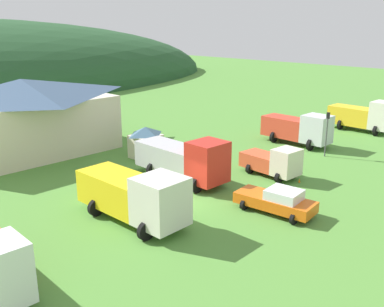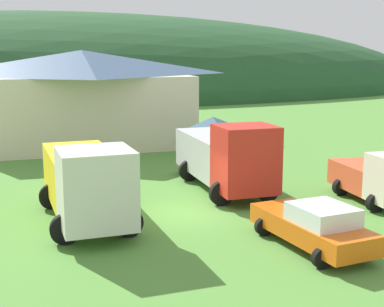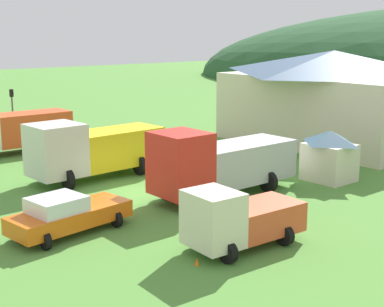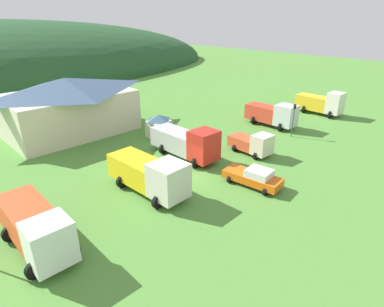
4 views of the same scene
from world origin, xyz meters
TOP-DOWN VIEW (x-y plane):
  - ground_plane at (0.00, 0.00)m, footprint 200.00×200.00m
  - depot_building at (-1.94, 19.05)m, footprint 15.68×10.73m
  - play_shed_cream at (4.77, 9.79)m, footprint 2.67×2.37m
  - flatbed_truck_yellow at (-4.11, -0.09)m, footprint 3.55×7.91m
  - crane_truck_red at (3.01, 2.98)m, footprint 3.38×8.09m
  - light_truck_cream at (8.66, -1.24)m, footprint 2.67×4.92m
  - tow_truck_silver at (18.21, 2.42)m, footprint 3.05×6.98m
  - heavy_rig_striped at (28.25, 0.45)m, footprint 3.18×6.71m
  - service_pickup_orange at (3.00, -5.40)m, footprint 2.76×5.29m
  - traffic_light_east at (16.45, -1.44)m, footprint 0.20×0.32m
  - traffic_cone_near_pickup at (8.90, -3.46)m, footprint 0.36×0.36m
  - traffic_cone_mid_row at (-4.64, 2.49)m, footprint 0.36×0.36m

SIDE VIEW (x-z plane):
  - ground_plane at x=0.00m, z-range 0.00..0.00m
  - traffic_cone_near_pickup at x=8.90m, z-range -0.29..0.29m
  - traffic_cone_mid_row at x=-4.64m, z-range -0.30..0.30m
  - service_pickup_orange at x=3.00m, z-range 0.00..1.66m
  - light_truck_cream at x=8.66m, z-range -0.03..2.43m
  - play_shed_cream at x=4.77m, z-range 0.04..2.87m
  - tow_truck_silver at x=18.21m, z-range 0.07..3.30m
  - heavy_rig_striped at x=28.25m, z-range -0.04..3.52m
  - crane_truck_red at x=3.01m, z-range -0.03..3.51m
  - flatbed_truck_yellow at x=-4.11m, z-range 0.06..3.43m
  - traffic_light_east at x=16.45m, z-range 0.47..4.52m
  - depot_building at x=-1.94m, z-range 0.10..6.92m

